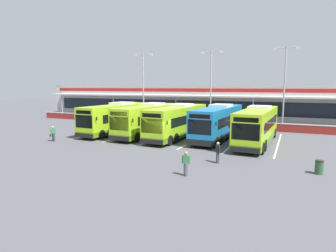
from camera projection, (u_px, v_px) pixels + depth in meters
The scene contains 21 objects.
ground_plane at pixel (159, 146), 27.48m from camera, with size 200.00×200.00×0.00m, color #4C4C51.
terminal_building at pixel (223, 102), 51.43m from camera, with size 70.00×13.00×6.00m.
red_barrier_wall at pixel (203, 123), 40.53m from camera, with size 60.00×0.40×1.10m.
coach_bus_leftmost at pixel (118, 118), 35.65m from camera, with size 3.33×12.25×3.78m.
coach_bus_left_centre at pixel (149, 120), 33.97m from camera, with size 3.33×12.25×3.78m.
coach_bus_centre at pixel (178, 122), 32.24m from camera, with size 3.33×12.25×3.78m.
coach_bus_right_centre at pixel (218, 123), 31.42m from camera, with size 3.33×12.25×3.78m.
coach_bus_rightmost at pixel (257, 126), 28.72m from camera, with size 3.33×12.25×3.78m.
bay_stripe_far_west at pixel (107, 131), 37.13m from camera, with size 0.14×13.00×0.01m, color silver.
bay_stripe_west at pixel (135, 133), 35.45m from camera, with size 0.14×13.00×0.01m, color silver.
bay_stripe_mid_west at pixel (165, 135), 33.76m from camera, with size 0.14×13.00×0.01m, color silver.
bay_stripe_centre at pixel (199, 138), 32.07m from camera, with size 0.14×13.00×0.01m, color silver.
bay_stripe_mid_east at pixel (236, 141), 30.39m from camera, with size 0.14×13.00×0.01m, color silver.
bay_stripe_east at pixel (278, 144), 28.70m from camera, with size 0.14×13.00×0.01m, color silver.
pedestrian_with_handbag at pixel (53, 133), 29.98m from camera, with size 0.61×0.53×1.62m.
pedestrian_in_dark_coat at pixel (218, 152), 21.46m from camera, with size 0.44×0.45×1.62m.
pedestrian_child at pixel (186, 163), 18.33m from camera, with size 0.54×0.30×1.62m.
lamp_post_west at pixel (143, 83), 45.56m from camera, with size 3.24×0.28×11.00m.
lamp_post_centre at pixel (211, 83), 42.33m from camera, with size 3.24×0.28×11.00m.
lamp_post_east at pixel (285, 83), 38.12m from camera, with size 3.24×0.28×11.00m.
litter_bin at pixel (319, 167), 18.76m from camera, with size 0.54×0.54×0.93m.
Camera 1 is at (11.72, -24.28, 5.76)m, focal length 30.35 mm.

